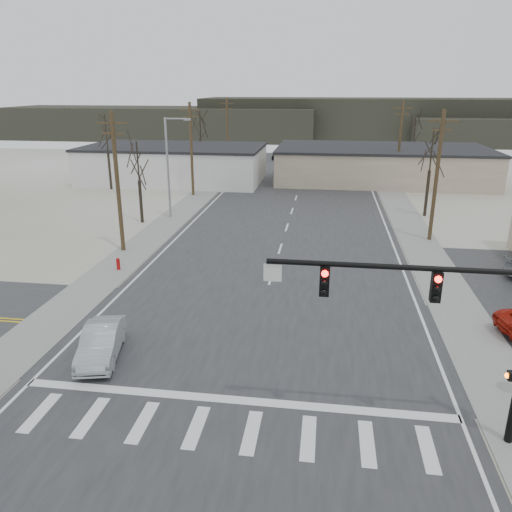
{
  "coord_description": "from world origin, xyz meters",
  "views": [
    {
      "loc": [
        3.22,
        -21.44,
        11.62
      ],
      "look_at": [
        -0.5,
        4.65,
        2.6
      ],
      "focal_mm": 35.0,
      "sensor_mm": 36.0,
      "label": 1
    }
  ],
  "objects": [
    {
      "name": "ground",
      "position": [
        0.0,
        0.0,
        0.0
      ],
      "size": [
        140.0,
        140.0,
        0.0
      ],
      "primitive_type": "plane",
      "color": "silver",
      "rests_on": "ground"
    },
    {
      "name": "main_road",
      "position": [
        0.0,
        15.0,
        0.02
      ],
      "size": [
        18.0,
        110.0,
        0.05
      ],
      "primitive_type": "cube",
      "color": "#29292C",
      "rests_on": "ground"
    },
    {
      "name": "cross_road",
      "position": [
        0.0,
        0.0,
        0.02
      ],
      "size": [
        90.0,
        10.0,
        0.04
      ],
      "primitive_type": "cube",
      "color": "#29292C",
      "rests_on": "ground"
    },
    {
      "name": "sidewalk_left",
      "position": [
        -10.6,
        20.0,
        0.03
      ],
      "size": [
        3.0,
        90.0,
        0.06
      ],
      "primitive_type": "cube",
      "color": "gray",
      "rests_on": "ground"
    },
    {
      "name": "sidewalk_right",
      "position": [
        10.6,
        20.0,
        0.03
      ],
      "size": [
        3.0,
        90.0,
        0.06
      ],
      "primitive_type": "cube",
      "color": "gray",
      "rests_on": "ground"
    },
    {
      "name": "traffic_signal_mast",
      "position": [
        7.89,
        -6.2,
        4.67
      ],
      "size": [
        8.95,
        0.43,
        7.2
      ],
      "color": "black",
      "rests_on": "ground"
    },
    {
      "name": "fire_hydrant",
      "position": [
        -10.2,
        8.0,
        0.45
      ],
      "size": [
        0.24,
        0.24,
        0.87
      ],
      "color": "#A50C0C",
      "rests_on": "ground"
    },
    {
      "name": "building_left_far",
      "position": [
        -16.0,
        40.0,
        2.26
      ],
      "size": [
        22.3,
        12.3,
        4.5
      ],
      "color": "silver",
      "rests_on": "ground"
    },
    {
      "name": "building_right_far",
      "position": [
        10.0,
        44.0,
        2.15
      ],
      "size": [
        26.3,
        14.3,
        4.3
      ],
      "color": "#BBAB8E",
      "rests_on": "ground"
    },
    {
      "name": "upole_left_b",
      "position": [
        -11.5,
        12.0,
        5.22
      ],
      "size": [
        2.2,
        0.3,
        10.0
      ],
      "color": "#4D3C24",
      "rests_on": "ground"
    },
    {
      "name": "upole_left_c",
      "position": [
        -11.5,
        32.0,
        5.22
      ],
      "size": [
        2.2,
        0.3,
        10.0
      ],
      "color": "#4D3C24",
      "rests_on": "ground"
    },
    {
      "name": "upole_left_d",
      "position": [
        -11.5,
        52.0,
        5.22
      ],
      "size": [
        2.2,
        0.3,
        10.0
      ],
      "color": "#4D3C24",
      "rests_on": "ground"
    },
    {
      "name": "upole_right_a",
      "position": [
        11.5,
        18.0,
        5.22
      ],
      "size": [
        2.2,
        0.3,
        10.0
      ],
      "color": "#4D3C24",
      "rests_on": "ground"
    },
    {
      "name": "upole_right_b",
      "position": [
        11.5,
        40.0,
        5.22
      ],
      "size": [
        2.2,
        0.3,
        10.0
      ],
      "color": "#4D3C24",
      "rests_on": "ground"
    },
    {
      "name": "streetlight_main",
      "position": [
        -10.8,
        22.0,
        5.09
      ],
      "size": [
        2.4,
        0.25,
        9.0
      ],
      "color": "gray",
      "rests_on": "ground"
    },
    {
      "name": "tree_left_near",
      "position": [
        -13.0,
        20.0,
        5.23
      ],
      "size": [
        3.3,
        3.3,
        7.35
      ],
      "color": "#2B241A",
      "rests_on": "ground"
    },
    {
      "name": "tree_right_mid",
      "position": [
        12.5,
        26.0,
        5.93
      ],
      "size": [
        3.74,
        3.74,
        8.33
      ],
      "color": "#2B241A",
      "rests_on": "ground"
    },
    {
      "name": "tree_left_far",
      "position": [
        -14.0,
        46.0,
        6.28
      ],
      "size": [
        3.96,
        3.96,
        8.82
      ],
      "color": "#2B241A",
      "rests_on": "ground"
    },
    {
      "name": "tree_right_far",
      "position": [
        15.0,
        52.0,
        5.58
      ],
      "size": [
        3.52,
        3.52,
        7.84
      ],
      "color": "#2B241A",
      "rests_on": "ground"
    },
    {
      "name": "tree_left_mid",
      "position": [
        -22.0,
        34.0,
        6.28
      ],
      "size": [
        3.96,
        3.96,
        8.82
      ],
      "color": "#2B241A",
      "rests_on": "ground"
    },
    {
      "name": "hill_left",
      "position": [
        -35.0,
        92.0,
        3.5
      ],
      "size": [
        70.0,
        18.0,
        7.0
      ],
      "primitive_type": "cube",
      "color": "#333026",
      "rests_on": "ground"
    },
    {
      "name": "hill_center",
      "position": [
        15.0,
        96.0,
        4.5
      ],
      "size": [
        80.0,
        18.0,
        9.0
      ],
      "primitive_type": "cube",
      "color": "#333026",
      "rests_on": "ground"
    },
    {
      "name": "sedan_crossing",
      "position": [
        -6.42,
        -2.82,
        0.76
      ],
      "size": [
        2.45,
        4.59,
        1.44
      ],
      "primitive_type": "imported",
      "rotation": [
        0.0,
        0.0,
        0.22
      ],
      "color": "#959B9F",
      "rests_on": "main_road"
    },
    {
      "name": "car_far_a",
      "position": [
        2.45,
        47.75,
        0.82
      ],
      "size": [
        2.86,
        5.55,
        1.54
      ],
      "primitive_type": "imported",
      "rotation": [
        0.0,
        0.0,
        3.0
      ],
      "color": "black",
      "rests_on": "main_road"
    },
    {
      "name": "car_far_b",
      "position": [
        -4.69,
        61.86,
        0.75
      ],
      "size": [
        2.64,
        4.43,
        1.41
      ],
      "primitive_type": "imported",
      "rotation": [
        0.0,
        0.0,
        -0.25
      ],
      "color": "black",
      "rests_on": "main_road"
    }
  ]
}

